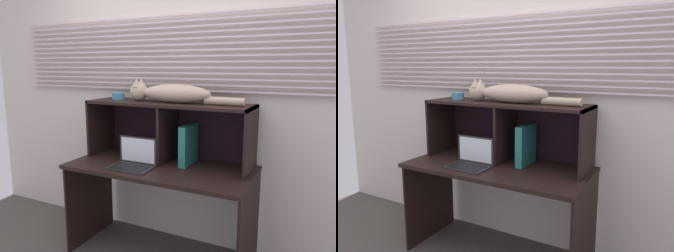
% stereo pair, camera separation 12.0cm
% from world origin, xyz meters
% --- Properties ---
extents(back_panel_with_blinds, '(4.40, 0.08, 2.50)m').
position_xyz_m(back_panel_with_blinds, '(0.00, 0.55, 1.26)').
color(back_panel_with_blinds, beige).
rests_on(back_panel_with_blinds, ground).
extents(desk, '(1.42, 0.68, 0.77)m').
position_xyz_m(desk, '(0.00, 0.17, 0.61)').
color(desk, black).
rests_on(desk, ground).
extents(hutch_shelf_unit, '(1.34, 0.38, 0.48)m').
position_xyz_m(hutch_shelf_unit, '(0.00, 0.34, 1.10)').
color(hutch_shelf_unit, black).
rests_on(hutch_shelf_unit, desk).
extents(cat, '(0.94, 0.17, 0.18)m').
position_xyz_m(cat, '(0.02, 0.31, 1.31)').
color(cat, '#BCA58D').
rests_on(cat, hutch_shelf_unit).
extents(laptop, '(0.33, 0.22, 0.22)m').
position_xyz_m(laptop, '(-0.17, 0.05, 0.81)').
color(laptop, black).
rests_on(laptop, desk).
extents(binder_upright, '(0.06, 0.27, 0.31)m').
position_xyz_m(binder_upright, '(0.18, 0.31, 0.92)').
color(binder_upright, '#24706A').
rests_on(binder_upright, desk).
extents(book_stack, '(0.18, 0.23, 0.07)m').
position_xyz_m(book_stack, '(-0.21, 0.31, 0.80)').
color(book_stack, brown).
rests_on(book_stack, desk).
extents(small_basket, '(0.11, 0.11, 0.06)m').
position_xyz_m(small_basket, '(-0.47, 0.31, 1.27)').
color(small_basket, teal).
rests_on(small_basket, hutch_shelf_unit).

